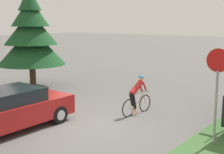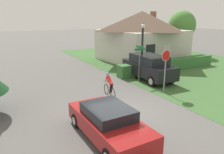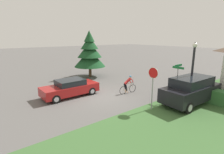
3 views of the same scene
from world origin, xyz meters
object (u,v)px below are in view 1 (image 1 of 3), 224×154
at_px(sedan_left_lane, 7,110).
at_px(conifer_tall_near, 31,35).
at_px(cyclist, 137,96).
at_px(stop_sign, 217,77).

bearing_deg(sedan_left_lane, conifer_tall_near, 44.98).
height_order(sedan_left_lane, conifer_tall_near, conifer_tall_near).
bearing_deg(cyclist, conifer_tall_near, 89.40).
bearing_deg(cyclist, sedan_left_lane, 156.05).
relative_size(sedan_left_lane, conifer_tall_near, 0.83).
xyz_separation_m(sedan_left_lane, stop_sign, (5.72, 3.03, 1.29)).
height_order(stop_sign, conifer_tall_near, conifer_tall_near).
distance_m(stop_sign, conifer_tall_near, 10.87).
bearing_deg(stop_sign, conifer_tall_near, -14.11).
bearing_deg(conifer_tall_near, sedan_left_lane, -44.43).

